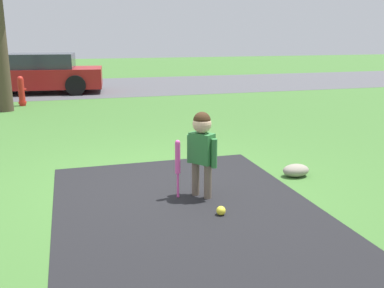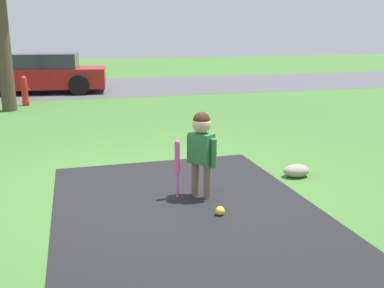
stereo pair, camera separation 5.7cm
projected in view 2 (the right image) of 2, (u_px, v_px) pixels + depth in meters
name	position (u px, v px, depth m)	size (l,w,h in m)	color
ground_plane	(161.00, 184.00, 5.45)	(60.00, 60.00, 0.00)	#3D6B2D
street_strip	(101.00, 87.00, 15.57)	(40.00, 6.00, 0.01)	#4C4C51
child	(201.00, 143.00, 4.86)	(0.29, 0.35, 1.01)	#6B5B4C
baseball_bat	(177.00, 160.00, 4.89)	(0.06, 0.06, 0.69)	#E54CA5
sports_ball	(220.00, 211.00, 4.49)	(0.10, 0.10, 0.10)	yellow
fire_hydrant	(25.00, 91.00, 11.39)	(0.23, 0.20, 0.79)	red
parked_car	(41.00, 74.00, 13.89)	(4.32, 2.27, 1.26)	maroon
edging_rock	(296.00, 171.00, 5.71)	(0.36, 0.25, 0.17)	gray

